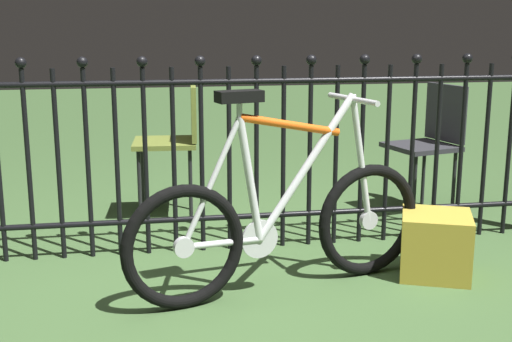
# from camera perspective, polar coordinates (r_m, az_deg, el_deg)

# --- Properties ---
(ground_plane) EXTENTS (20.00, 20.00, 0.00)m
(ground_plane) POSITION_cam_1_polar(r_m,az_deg,el_deg) (3.09, -1.21, -10.96)
(ground_plane) COLOR #3D5C31
(iron_fence) EXTENTS (3.85, 0.07, 1.10)m
(iron_fence) POSITION_cam_1_polar(r_m,az_deg,el_deg) (3.60, -3.82, 1.79)
(iron_fence) COLOR black
(iron_fence) RESTS_ON ground
(bicycle) EXTENTS (1.48, 0.52, 0.94)m
(bicycle) POSITION_cam_1_polar(r_m,az_deg,el_deg) (3.10, 2.20, -4.44)
(bicycle) COLOR black
(bicycle) RESTS_ON ground
(chair_olive) EXTENTS (0.42, 0.41, 0.85)m
(chair_olive) POSITION_cam_1_polar(r_m,az_deg,el_deg) (4.26, -6.77, 3.05)
(chair_olive) COLOR black
(chair_olive) RESTS_ON ground
(chair_charcoal) EXTENTS (0.47, 0.47, 0.83)m
(chair_charcoal) POSITION_cam_1_polar(r_m,az_deg,el_deg) (4.50, 14.65, 2.91)
(chair_charcoal) COLOR black
(chair_charcoal) RESTS_ON ground
(display_crate) EXTENTS (0.43, 0.43, 0.31)m
(display_crate) POSITION_cam_1_polar(r_m,az_deg,el_deg) (3.45, 14.98, -6.06)
(display_crate) COLOR #B29933
(display_crate) RESTS_ON ground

